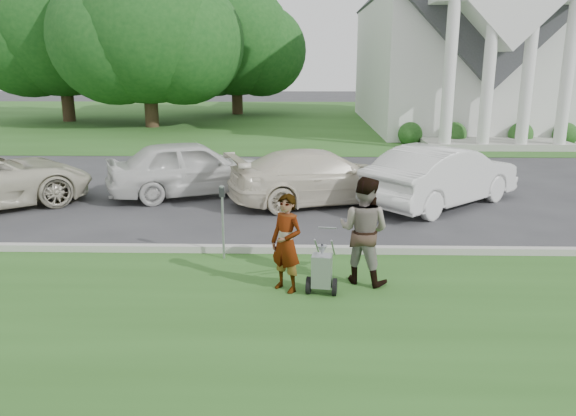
{
  "coord_description": "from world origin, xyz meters",
  "views": [
    {
      "loc": [
        0.52,
        -10.02,
        3.73
      ],
      "look_at": [
        0.29,
        0.0,
        1.08
      ],
      "focal_mm": 35.0,
      "sensor_mm": 36.0,
      "label": 1
    }
  ],
  "objects_px": {
    "parking_meter_near": "(223,214)",
    "car_b": "(192,168)",
    "striping_cart": "(322,272)",
    "person_right": "(364,231)",
    "tree_left": "(146,34)",
    "car_c": "(320,177)",
    "church": "(454,19)",
    "car_d": "(442,176)",
    "tree_far": "(60,26)",
    "tree_back": "(236,45)",
    "person_left": "(286,244)"
  },
  "relations": [
    {
      "from": "tree_far",
      "to": "striping_cart",
      "type": "height_order",
      "value": "tree_far"
    },
    {
      "from": "person_right",
      "to": "church",
      "type": "bearing_deg",
      "value": -79.96
    },
    {
      "from": "person_right",
      "to": "car_b",
      "type": "relative_size",
      "value": 0.4
    },
    {
      "from": "church",
      "to": "car_c",
      "type": "relative_size",
      "value": 4.9
    },
    {
      "from": "striping_cart",
      "to": "parking_meter_near",
      "type": "relative_size",
      "value": 0.71
    },
    {
      "from": "church",
      "to": "car_c",
      "type": "bearing_deg",
      "value": -113.33
    },
    {
      "from": "tree_far",
      "to": "person_left",
      "type": "relative_size",
      "value": 7.12
    },
    {
      "from": "tree_left",
      "to": "tree_far",
      "type": "xyz_separation_m",
      "value": [
        -6.0,
        3.0,
        0.58
      ]
    },
    {
      "from": "tree_back",
      "to": "car_d",
      "type": "relative_size",
      "value": 2.0
    },
    {
      "from": "striping_cart",
      "to": "car_b",
      "type": "height_order",
      "value": "car_b"
    },
    {
      "from": "car_c",
      "to": "church",
      "type": "bearing_deg",
      "value": -43.34
    },
    {
      "from": "car_b",
      "to": "car_c",
      "type": "distance_m",
      "value": 3.68
    },
    {
      "from": "person_left",
      "to": "parking_meter_near",
      "type": "height_order",
      "value": "person_left"
    },
    {
      "from": "striping_cart",
      "to": "car_d",
      "type": "height_order",
      "value": "car_d"
    },
    {
      "from": "striping_cart",
      "to": "parking_meter_near",
      "type": "bearing_deg",
      "value": 146.25
    },
    {
      "from": "tree_far",
      "to": "parking_meter_near",
      "type": "bearing_deg",
      "value": -62.23
    },
    {
      "from": "tree_back",
      "to": "car_c",
      "type": "relative_size",
      "value": 1.95
    },
    {
      "from": "striping_cart",
      "to": "person_right",
      "type": "distance_m",
      "value": 1.04
    },
    {
      "from": "striping_cart",
      "to": "car_d",
      "type": "bearing_deg",
      "value": 68.77
    },
    {
      "from": "tree_back",
      "to": "church",
      "type": "bearing_deg",
      "value": -27.85
    },
    {
      "from": "parking_meter_near",
      "to": "person_right",
      "type": "bearing_deg",
      "value": -23.55
    },
    {
      "from": "tree_left",
      "to": "person_left",
      "type": "distance_m",
      "value": 25.11
    },
    {
      "from": "striping_cart",
      "to": "car_b",
      "type": "distance_m",
      "value": 7.72
    },
    {
      "from": "car_c",
      "to": "striping_cart",
      "type": "bearing_deg",
      "value": 158.39
    },
    {
      "from": "person_left",
      "to": "parking_meter_near",
      "type": "xyz_separation_m",
      "value": [
        -1.25,
        1.51,
        0.09
      ]
    },
    {
      "from": "person_left",
      "to": "person_right",
      "type": "distance_m",
      "value": 1.36
    },
    {
      "from": "car_c",
      "to": "car_d",
      "type": "height_order",
      "value": "car_d"
    },
    {
      "from": "tree_left",
      "to": "parking_meter_near",
      "type": "relative_size",
      "value": 7.36
    },
    {
      "from": "parking_meter_near",
      "to": "car_c",
      "type": "bearing_deg",
      "value": 65.93
    },
    {
      "from": "parking_meter_near",
      "to": "car_b",
      "type": "bearing_deg",
      "value": 106.91
    },
    {
      "from": "person_right",
      "to": "car_b",
      "type": "xyz_separation_m",
      "value": [
        -4.15,
        6.37,
        -0.13
      ]
    },
    {
      "from": "person_right",
      "to": "car_b",
      "type": "height_order",
      "value": "person_right"
    },
    {
      "from": "tree_back",
      "to": "car_c",
      "type": "distance_m",
      "value": 26.13
    },
    {
      "from": "church",
      "to": "person_left",
      "type": "bearing_deg",
      "value": -109.62
    },
    {
      "from": "person_right",
      "to": "car_d",
      "type": "bearing_deg",
      "value": -88.87
    },
    {
      "from": "tree_left",
      "to": "parking_meter_near",
      "type": "height_order",
      "value": "tree_left"
    },
    {
      "from": "parking_meter_near",
      "to": "striping_cart",
      "type": "bearing_deg",
      "value": -42.01
    },
    {
      "from": "tree_back",
      "to": "parking_meter_near",
      "type": "height_order",
      "value": "tree_back"
    },
    {
      "from": "tree_left",
      "to": "striping_cart",
      "type": "height_order",
      "value": "tree_left"
    },
    {
      "from": "tree_left",
      "to": "car_b",
      "type": "distance_m",
      "value": 17.94
    },
    {
      "from": "tree_left",
      "to": "person_left",
      "type": "height_order",
      "value": "tree_left"
    },
    {
      "from": "striping_cart",
      "to": "tree_left",
      "type": "bearing_deg",
      "value": 119.01
    },
    {
      "from": "person_left",
      "to": "car_b",
      "type": "xyz_separation_m",
      "value": [
        -2.85,
        6.77,
        -0.02
      ]
    },
    {
      "from": "tree_left",
      "to": "parking_meter_near",
      "type": "xyz_separation_m",
      "value": [
        7.05,
        -21.8,
        -4.2
      ]
    },
    {
      "from": "parking_meter_near",
      "to": "church",
      "type": "bearing_deg",
      "value": 66.52
    },
    {
      "from": "striping_cart",
      "to": "tree_far",
      "type": "bearing_deg",
      "value": 127.63
    },
    {
      "from": "parking_meter_near",
      "to": "car_d",
      "type": "height_order",
      "value": "car_d"
    },
    {
      "from": "church",
      "to": "car_c",
      "type": "xyz_separation_m",
      "value": [
        -7.96,
        -18.44,
        -5.23
      ]
    },
    {
      "from": "tree_back",
      "to": "striping_cart",
      "type": "bearing_deg",
      "value": -81.17
    },
    {
      "from": "tree_far",
      "to": "striping_cart",
      "type": "xyz_separation_m",
      "value": [
        14.89,
        -26.44,
        -5.3
      ]
    }
  ]
}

